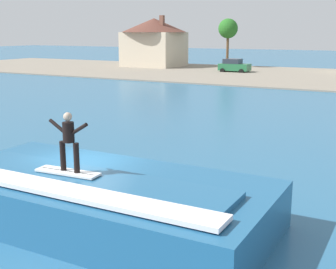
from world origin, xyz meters
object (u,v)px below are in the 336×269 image
Objects in this scene: wave_crest at (100,199)px; tree_short_bushy at (228,29)px; surfboard at (68,172)px; car_near_shore at (234,66)px; house_with_chimney at (154,40)px; surfer at (69,139)px.

wave_crest is 58.04m from tree_short_bushy.
surfboard is 50.03m from car_near_shore.
wave_crest is 58.94m from house_with_chimney.
car_near_shore reaches higher than surfboard.
house_with_chimney is at bearing -162.18° from tree_short_bushy.
house_with_chimney reaches higher than car_near_shore.
surfboard is at bearing -62.31° from house_with_chimney.
surfboard is 58.18m from tree_short_bushy.
tree_short_bushy is at bearing 17.82° from house_with_chimney.
tree_short_bushy reaches higher than surfboard.
tree_short_bushy is (-16.78, 55.55, 3.25)m from surfer.
wave_crest is 49.79m from car_near_shore.
car_near_shore is at bearing 105.93° from wave_crest.
surfboard is at bearing -73.28° from tree_short_bushy.
surfer is (0.08, 0.02, 0.96)m from surfboard.
car_near_shore is at bearing 104.97° from surfboard.
surfboard is at bearing -75.03° from car_near_shore.
surfboard is 0.27× the size of tree_short_bushy.
wave_crest is 5.82× the size of surfer.
car_near_shore reaches higher than wave_crest.
house_with_chimney is 1.37× the size of tree_short_bushy.
surfer is at bearing -147.52° from wave_crest.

